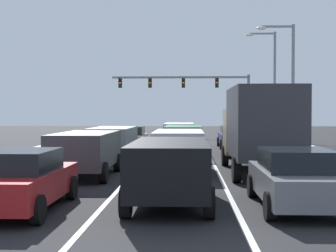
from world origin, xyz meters
name	(u,v)px	position (x,y,z in m)	size (l,w,h in m)	color
ground_plane	(178,162)	(0.00, 17.60, 0.00)	(120.00, 120.00, 0.00)	black
lane_stripe_between_right_lane_and_center_lane	(209,154)	(1.70, 22.00, 0.00)	(0.14, 48.41, 0.01)	silver
lane_stripe_between_center_lane_and_left_lane	(150,154)	(-1.70, 22.00, 0.00)	(0.14, 48.41, 0.01)	silver
snow_bank_right_shoulder	(303,150)	(7.00, 22.00, 0.26)	(1.21, 48.41, 0.53)	white
snow_bank_left_shoulder	(59,149)	(-7.00, 22.00, 0.29)	(1.58, 48.41, 0.57)	white
sedan_gray_right_lane_nearest	(295,178)	(3.22, 6.34, 0.76)	(2.00, 4.50, 1.51)	slate
box_truck_right_lane_second	(259,126)	(3.29, 13.19, 1.90)	(2.53, 7.20, 3.36)	#937F60
suv_maroon_right_lane_third	(244,137)	(3.60, 21.38, 1.02)	(2.16, 4.90, 1.67)	maroon
sedan_navy_right_lane_fourth	(233,137)	(3.55, 27.24, 0.76)	(2.00, 4.50, 1.51)	navy
suv_black_center_lane_nearest	(170,166)	(0.02, 6.64, 1.02)	(2.16, 4.90, 1.67)	black
suv_white_center_lane_second	(179,147)	(0.11, 13.86, 1.02)	(2.16, 4.90, 1.67)	silver
suv_green_center_lane_third	(183,138)	(0.22, 20.90, 1.02)	(2.16, 4.90, 1.67)	#1E5633
suv_silver_center_lane_fourth	(179,133)	(-0.12, 27.33, 1.02)	(2.16, 4.90, 1.67)	#B7BABF
sedan_red_left_lane_nearest	(21,180)	(-3.64, 5.73, 0.76)	(2.00, 4.50, 1.51)	maroon
suv_charcoal_left_lane_second	(86,150)	(-3.34, 12.08, 1.02)	(2.16, 4.90, 1.67)	#38383D
suv_gray_left_lane_third	(113,141)	(-3.25, 18.09, 1.02)	(2.16, 4.90, 1.67)	slate
sedan_tan_left_lane_fourth	(131,138)	(-3.18, 25.21, 0.76)	(2.00, 4.50, 1.51)	#937F60
traffic_light_gantry	(196,88)	(1.31, 43.99, 4.89)	(14.00, 0.47, 6.20)	slate
street_lamp_right_mid	(288,74)	(7.46, 28.61, 5.09)	(2.66, 0.36, 8.55)	gray
street_lamp_right_far	(271,76)	(7.75, 37.41, 5.55)	(2.66, 0.36, 9.44)	gray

